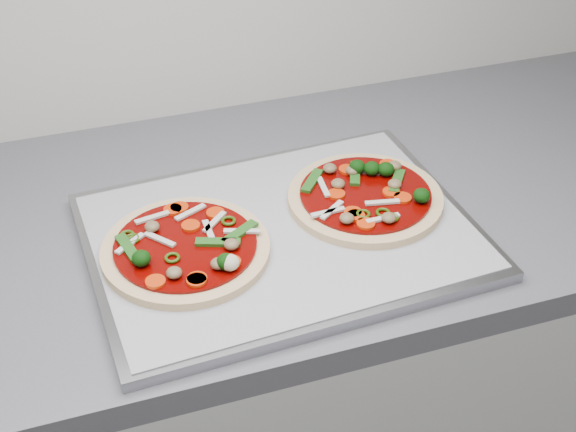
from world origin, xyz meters
name	(u,v)px	position (x,y,z in m)	size (l,w,h in m)	color
baking_tray	(282,236)	(0.58, 1.22, 0.91)	(0.51, 0.38, 0.02)	gray
parchment	(282,231)	(0.58, 1.22, 0.92)	(0.49, 0.36, 0.00)	#A6A5AA
pizza_left	(187,249)	(0.45, 1.21, 0.93)	(0.25, 0.25, 0.04)	#F0C790
pizza_right	(366,195)	(0.71, 1.24, 0.93)	(0.24, 0.24, 0.04)	#F0C790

